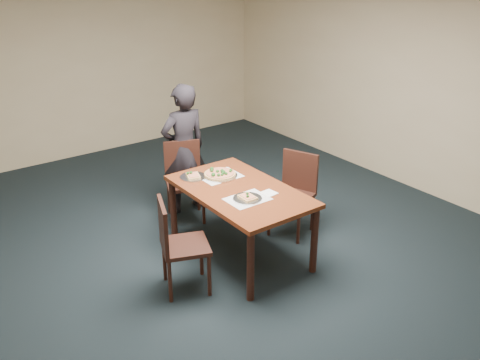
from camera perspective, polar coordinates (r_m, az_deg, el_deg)
ground at (r=5.47m, az=0.26°, el=-9.25°), size 8.00×8.00×0.00m
room_shell at (r=4.75m, az=0.30°, el=8.62°), size 8.00×8.00×8.00m
dining_table at (r=5.36m, az=0.00°, el=-1.88°), size 0.90×1.50×0.75m
chair_far at (r=6.26m, az=-6.00°, el=0.44°), size 0.55×0.55×0.91m
chair_left at (r=4.92m, az=-6.78°, el=-6.50°), size 0.54×0.54×0.91m
chair_right at (r=5.93m, az=5.90°, el=-0.90°), size 0.55×0.55×0.91m
diner at (r=6.33m, az=-6.01°, el=3.32°), size 0.58×0.39×1.56m
placemat_main at (r=5.63m, az=-2.14°, el=0.43°), size 0.42×0.32×0.00m
placemat_near at (r=5.12m, az=0.80°, el=-2.04°), size 0.40×0.30×0.00m
pizza_pan at (r=5.62m, az=-2.16°, el=0.64°), size 0.37×0.37×0.07m
slice_plate_near at (r=5.11m, az=0.81°, el=-1.91°), size 0.28×0.28×0.06m
slice_plate_far at (r=5.61m, az=-5.03°, el=0.41°), size 0.28×0.28×0.06m
napkin at (r=5.24m, az=3.08°, el=-1.41°), size 0.15×0.15×0.01m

